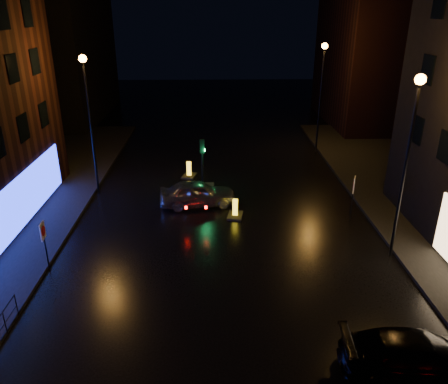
{
  "coord_description": "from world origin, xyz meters",
  "views": [
    {
      "loc": [
        -0.56,
        -11.62,
        10.85
      ],
      "look_at": [
        -0.05,
        7.25,
        2.8
      ],
      "focal_mm": 35.0,
      "sensor_mm": 36.0,
      "label": 1
    }
  ],
  "objects_px": {
    "bollard_far": "(189,173)",
    "road_sign_left": "(43,235)",
    "traffic_signal": "(203,184)",
    "silver_hatchback": "(198,193)",
    "dark_sedan": "(418,356)",
    "road_sign_right": "(354,188)",
    "bollard_near": "(235,213)"
  },
  "relations": [
    {
      "from": "silver_hatchback",
      "to": "bollard_near",
      "type": "relative_size",
      "value": 3.38
    },
    {
      "from": "bollard_near",
      "to": "road_sign_right",
      "type": "bearing_deg",
      "value": 4.56
    },
    {
      "from": "bollard_near",
      "to": "road_sign_left",
      "type": "relative_size",
      "value": 0.55
    },
    {
      "from": "silver_hatchback",
      "to": "road_sign_right",
      "type": "xyz_separation_m",
      "value": [
        8.43,
        -2.19,
        1.13
      ]
    },
    {
      "from": "dark_sedan",
      "to": "bollard_near",
      "type": "xyz_separation_m",
      "value": [
        -5.19,
        11.5,
        -0.48
      ]
    },
    {
      "from": "traffic_signal",
      "to": "road_sign_left",
      "type": "relative_size",
      "value": 1.46
    },
    {
      "from": "bollard_far",
      "to": "road_sign_right",
      "type": "bearing_deg",
      "value": -22.51
    },
    {
      "from": "traffic_signal",
      "to": "bollard_far",
      "type": "distance_m",
      "value": 2.84
    },
    {
      "from": "silver_hatchback",
      "to": "bollard_far",
      "type": "height_order",
      "value": "silver_hatchback"
    },
    {
      "from": "road_sign_left",
      "to": "road_sign_right",
      "type": "xyz_separation_m",
      "value": [
        14.86,
        4.57,
        0.12
      ]
    },
    {
      "from": "bollard_near",
      "to": "bollard_far",
      "type": "bearing_deg",
      "value": 124.42
    },
    {
      "from": "silver_hatchback",
      "to": "dark_sedan",
      "type": "xyz_separation_m",
      "value": [
        7.32,
        -13.09,
        -0.05
      ]
    },
    {
      "from": "road_sign_right",
      "to": "traffic_signal",
      "type": "bearing_deg",
      "value": -6.15
    },
    {
      "from": "road_sign_right",
      "to": "bollard_near",
      "type": "bearing_deg",
      "value": 16.04
    },
    {
      "from": "silver_hatchback",
      "to": "road_sign_left",
      "type": "xyz_separation_m",
      "value": [
        -6.42,
        -6.76,
        1.02
      ]
    },
    {
      "from": "bollard_near",
      "to": "bollard_far",
      "type": "distance_m",
      "value": 6.93
    },
    {
      "from": "traffic_signal",
      "to": "silver_hatchback",
      "type": "bearing_deg",
      "value": -97.46
    },
    {
      "from": "silver_hatchback",
      "to": "bollard_far",
      "type": "xyz_separation_m",
      "value": [
        -0.73,
        4.73,
        -0.52
      ]
    },
    {
      "from": "silver_hatchback",
      "to": "road_sign_left",
      "type": "distance_m",
      "value": 9.38
    },
    {
      "from": "silver_hatchback",
      "to": "bollard_near",
      "type": "bearing_deg",
      "value": -133.7
    },
    {
      "from": "traffic_signal",
      "to": "silver_hatchback",
      "type": "height_order",
      "value": "traffic_signal"
    },
    {
      "from": "bollard_near",
      "to": "silver_hatchback",
      "type": "bearing_deg",
      "value": 153.44
    },
    {
      "from": "bollard_far",
      "to": "road_sign_left",
      "type": "bearing_deg",
      "value": -101.8
    },
    {
      "from": "silver_hatchback",
      "to": "road_sign_right",
      "type": "distance_m",
      "value": 8.79
    },
    {
      "from": "road_sign_left",
      "to": "traffic_signal",
      "type": "bearing_deg",
      "value": 49.67
    },
    {
      "from": "dark_sedan",
      "to": "road_sign_right",
      "type": "relative_size",
      "value": 1.93
    },
    {
      "from": "bollard_far",
      "to": "road_sign_left",
      "type": "relative_size",
      "value": 0.59
    },
    {
      "from": "bollard_far",
      "to": "silver_hatchback",
      "type": "bearing_deg",
      "value": -66.69
    },
    {
      "from": "traffic_signal",
      "to": "road_sign_left",
      "type": "bearing_deg",
      "value": -127.11
    },
    {
      "from": "traffic_signal",
      "to": "bollard_near",
      "type": "xyz_separation_m",
      "value": [
        1.86,
        -3.68,
        -0.27
      ]
    },
    {
      "from": "traffic_signal",
      "to": "bollard_near",
      "type": "bearing_deg",
      "value": -63.15
    },
    {
      "from": "road_sign_left",
      "to": "road_sign_right",
      "type": "height_order",
      "value": "road_sign_right"
    }
  ]
}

